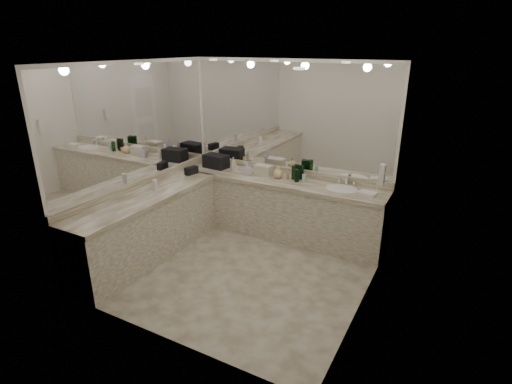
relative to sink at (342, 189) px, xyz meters
The scene contains 35 objects.
floor 1.77m from the sink, 128.37° to the right, with size 3.20×3.20×0.00m, color #BFB6A2.
ceiling 2.29m from the sink, 128.37° to the right, with size 3.20×3.20×0.00m, color white.
wall_back 1.08m from the sink, 162.47° to the left, with size 3.20×0.02×2.60m, color silver.
wall_left 2.85m from the sink, 154.80° to the right, with size 0.02×3.00×2.60m, color silver.
wall_right 1.42m from the sink, 61.56° to the right, with size 0.02×3.00×2.60m, color silver.
vanity_back_base 1.06m from the sink, behind, with size 3.20×0.60×0.84m, color beige.
vanity_back_top 0.95m from the sink, behind, with size 3.20×0.64×0.06m, color beige.
vanity_left_base 2.75m from the sink, 146.31° to the right, with size 0.60×2.40×0.84m, color beige.
vanity_left_top 2.70m from the sink, 146.19° to the right, with size 0.64×2.42×0.06m, color beige.
backsplash_back 0.99m from the sink, 163.58° to the left, with size 3.20×0.04×0.10m, color beige.
backsplash_left 2.80m from the sink, 154.62° to the right, with size 0.04×3.00×0.10m, color beige.
mirror_back 1.33m from the sink, 163.13° to the left, with size 3.12×0.01×1.55m, color white.
mirror_left 2.94m from the sink, 154.69° to the right, with size 0.01×2.92×1.55m, color white.
sink is the anchor object (origin of this frame).
faucet 0.22m from the sink, 90.00° to the left, with size 0.24×0.16×0.14m, color silver.
wall_phone 0.91m from the sink, 39.57° to the right, with size 0.06×0.10×0.24m, color white.
door 1.82m from the sink, 69.46° to the right, with size 0.02×0.82×2.10m, color white.
black_toiletry_bag 2.12m from the sink, behind, with size 0.38×0.24×0.22m, color black.
black_bag_spill 2.29m from the sink, 168.88° to the right, with size 0.09×0.21×0.11m, color black.
cream_cosmetic_case 1.26m from the sink, behind, with size 0.27×0.17×0.16m, color beige.
hand_towel 0.37m from the sink, ahead, with size 0.24×0.16×0.04m, color white.
lotion_left 2.58m from the sink, 150.78° to the right, with size 0.07×0.07×0.16m, color white.
soap_bottle_a 1.79m from the sink, behind, with size 0.08×0.08×0.22m, color beige.
soap_bottle_b 1.49m from the sink, behind, with size 0.09×0.09×0.20m, color silver.
soap_bottle_c 1.00m from the sink, behind, with size 0.15×0.15×0.19m, color #D6B984.
green_bottle_0 0.71m from the sink, 168.93° to the left, with size 0.06×0.06×0.22m, color #11431C.
green_bottle_1 0.69m from the sink, 167.34° to the left, with size 0.06×0.06×0.20m, color #11431C.
green_bottle_2 0.78m from the sink, behind, with size 0.07×0.07×0.21m, color #11431C.
green_bottle_3 0.69m from the sink, behind, with size 0.07×0.07×0.18m, color #11431C.
green_bottle_4 0.77m from the sink, 168.01° to the left, with size 0.07×0.07×0.21m, color #11431C.
amenity_bottle_0 1.74m from the sink, behind, with size 0.06×0.06×0.08m, color silver.
amenity_bottle_1 2.19m from the sink, behind, with size 0.05×0.05×0.13m, color #F2D84C.
amenity_bottle_2 1.82m from the sink, behind, with size 0.05×0.05×0.12m, color #F2D84C.
amenity_bottle_3 0.58m from the sink, behind, with size 0.06×0.06×0.12m, color silver.
amenity_bottle_4 0.85m from the sink, behind, with size 0.04×0.04×0.08m, color #E57F66.
Camera 1 is at (2.37, -3.94, 2.79)m, focal length 28.00 mm.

